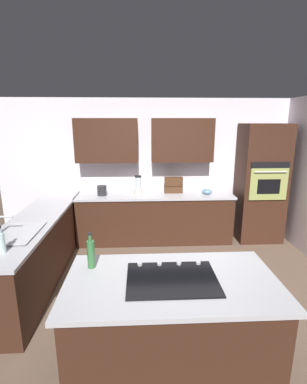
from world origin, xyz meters
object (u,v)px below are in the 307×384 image
object	(u,v)px
sink_unit	(17,233)
wall_oven	(261,184)
blender	(138,187)
dish_soap_bottle	(1,242)
oil_bottle	(91,253)
kettle	(102,190)
cooktop	(172,278)
mixing_bowl	(207,191)
spice_rack	(174,185)

from	to	relation	value
sink_unit	wall_oven	bearing A→B (deg)	-154.23
blender	dish_soap_bottle	xyz separation A→B (m)	(1.37, 2.23, -0.04)
dish_soap_bottle	oil_bottle	world-z (taller)	oil_bottle
dish_soap_bottle	kettle	bearing A→B (deg)	-107.89
cooktop	mixing_bowl	size ratio (longest dim) A/B	4.24
blender	mixing_bowl	distance (m)	1.25
dish_soap_bottle	blender	bearing A→B (deg)	-121.55
spice_rack	dish_soap_bottle	size ratio (longest dim) A/B	1.16
mixing_bowl	kettle	xyz separation A→B (m)	(1.90, 0.00, 0.04)
mixing_bowl	spice_rack	size ratio (longest dim) A/B	0.54
sink_unit	cooktop	size ratio (longest dim) A/B	0.92
dish_soap_bottle	spice_rack	bearing A→B (deg)	-130.80
blender	spice_rack	world-z (taller)	blender
wall_oven	dish_soap_bottle	xyz separation A→B (m)	(3.62, 2.26, -0.06)
blender	cooktop	bearing A→B (deg)	95.93
mixing_bowl	kettle	size ratio (longest dim) A/B	1.01
mixing_bowl	kettle	distance (m)	1.90
sink_unit	blender	world-z (taller)	blender
sink_unit	blender	distance (m)	2.26
wall_oven	blender	bearing A→B (deg)	0.64
cooktop	mixing_bowl	distance (m)	2.97
kettle	dish_soap_bottle	world-z (taller)	dish_soap_bottle
cooktop	blender	xyz separation A→B (m)	(0.29, -2.81, 0.14)
spice_rack	sink_unit	bearing A→B (deg)	41.83
wall_oven	sink_unit	distance (m)	4.09
cooktop	dish_soap_bottle	distance (m)	1.76
kettle	mixing_bowl	bearing A→B (deg)	180.00
blender	oil_bottle	bearing A→B (deg)	80.79
wall_oven	oil_bottle	xyz separation A→B (m)	(2.67, 2.60, -0.04)
wall_oven	cooktop	distance (m)	3.45
wall_oven	mixing_bowl	xyz separation A→B (m)	(1.00, 0.03, -0.13)
sink_unit	dish_soap_bottle	bearing A→B (deg)	96.95
oil_bottle	sink_unit	bearing A→B (deg)	-39.19
blender	dish_soap_bottle	distance (m)	2.62
cooktop	blender	size ratio (longest dim) A/B	2.15
wall_oven	mixing_bowl	size ratio (longest dim) A/B	12.01
mixing_bowl	dish_soap_bottle	world-z (taller)	dish_soap_bottle
oil_bottle	cooktop	bearing A→B (deg)	161.57
wall_oven	sink_unit	bearing A→B (deg)	25.77
spice_rack	dish_soap_bottle	distance (m)	3.09
blender	kettle	size ratio (longest dim) A/B	1.99
sink_unit	cooktop	distance (m)	2.02
kettle	cooktop	bearing A→B (deg)	108.52
sink_unit	spice_rack	distance (m)	2.79
mixing_bowl	oil_bottle	world-z (taller)	oil_bottle
blender	mixing_bowl	world-z (taller)	blender
mixing_bowl	oil_bottle	size ratio (longest dim) A/B	0.53
spice_rack	kettle	distance (m)	1.31
oil_bottle	blender	bearing A→B (deg)	-99.21
blender	dish_soap_bottle	bearing A→B (deg)	58.45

